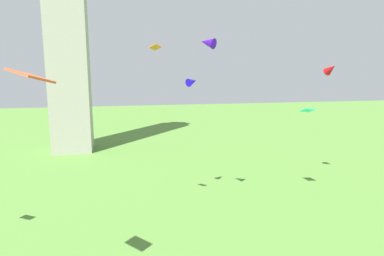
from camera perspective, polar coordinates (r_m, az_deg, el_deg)
The scene contains 6 objects.
kite_flying_0 at distance 29.37m, azimuth 20.37°, elevation 3.07°, with size 0.98×1.33×0.51m.
kite_flying_1 at distance 24.47m, azimuth 2.85°, elevation 15.33°, with size 1.47×1.48×1.03m.
kite_flying_2 at distance 23.01m, azimuth -6.74°, elevation 14.48°, with size 0.93×0.96×0.41m.
kite_flying_3 at distance 26.56m, azimuth 0.06°, elevation 8.48°, with size 1.31×1.20×0.88m.
kite_flying_4 at distance 34.22m, azimuth 24.06°, elevation 9.87°, with size 0.99×1.53×1.32m.
kite_flying_5 at distance 14.36m, azimuth -27.49°, elevation 8.48°, with size 2.01×2.08×0.66m.
Camera 1 is at (-4.95, -1.63, 10.63)m, focal length 29.16 mm.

